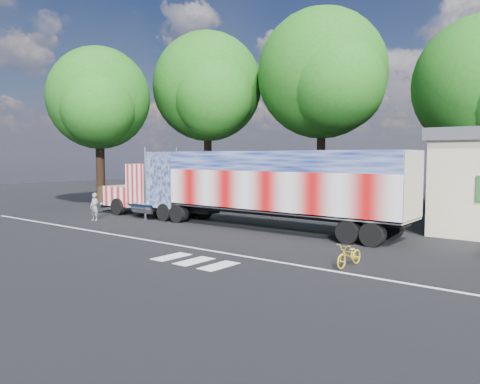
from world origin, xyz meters
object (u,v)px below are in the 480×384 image
Objects in this scene: tree_n_mid at (324,74)px; coach_bus at (230,186)px; tree_nw_a at (208,87)px; tree_w_a at (99,99)px; bicycle at (350,255)px; woman at (94,207)px; semi_truck at (241,185)px.

coach_bus is at bearing -110.03° from tree_n_mid.
coach_bus is 11.97m from tree_nw_a.
tree_w_a is (-3.87, -8.78, -1.56)m from tree_nw_a.
bicycle is 0.10× the size of tree_n_mid.
bicycle is (14.79, -11.33, -1.28)m from coach_bus.
tree_w_a is 18.29m from tree_n_mid.
coach_bus is at bearing 146.38° from bicycle.
bicycle is at bearing -12.62° from woman.
bicycle is 25.09m from tree_n_mid.
tree_nw_a reaches higher than tree_w_a.
semi_truck is 1.39× the size of tree_nw_a.
tree_nw_a is at bearing 146.28° from bicycle.
bicycle is 0.13× the size of tree_w_a.
tree_n_mid reaches higher than woman.
semi_truck is at bearing -42.05° from tree_nw_a.
tree_w_a reaches higher than bicycle.
tree_n_mid is at bearing 40.99° from tree_w_a.
woman is 0.10× the size of tree_n_mid.
tree_nw_a reaches higher than semi_truck.
tree_n_mid reaches higher than bicycle.
tree_n_mid is at bearing 101.19° from semi_truck.
tree_n_mid is (13.72, 11.92, 2.08)m from tree_w_a.
tree_nw_a is (-4.40, 15.12, 9.21)m from woman.
semi_truck is 12.50× the size of woman.
tree_w_a reaches higher than coach_bus.
tree_w_a is (-10.65, -3.52, 6.78)m from coach_bus.
coach_bus is 0.89× the size of tree_w_a.
tree_n_mid is (5.44, 18.27, 9.73)m from woman.
tree_w_a is (-16.61, 2.72, 6.20)m from semi_truck.
coach_bus is at bearing 68.69° from woman.
tree_n_mid is (9.85, 3.14, 0.52)m from tree_nw_a.
tree_n_mid is (3.06, 8.40, 8.86)m from coach_bus.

